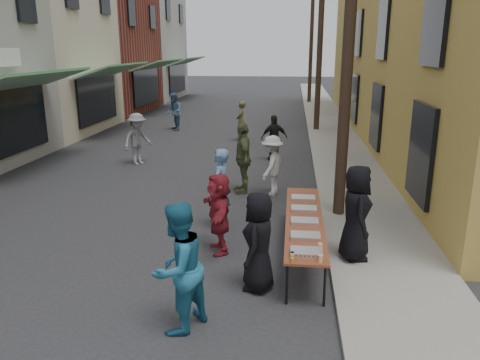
% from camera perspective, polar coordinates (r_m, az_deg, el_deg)
% --- Properties ---
extents(ground, '(120.00, 120.00, 0.00)m').
position_cam_1_polar(ground, '(9.15, -14.57, -9.80)').
color(ground, '#28282B').
rests_on(ground, ground).
extents(sidewalk, '(2.20, 60.00, 0.10)m').
position_cam_1_polar(sidewalk, '(23.06, 11.00, 5.97)').
color(sidewalk, gray).
rests_on(sidewalk, ground).
extents(storefront_row, '(8.00, 37.00, 9.00)m').
position_cam_1_polar(storefront_row, '(26.17, -24.61, 14.98)').
color(storefront_row, maroon).
rests_on(storefront_row, ground).
extents(utility_pole_near, '(0.26, 0.26, 9.00)m').
position_cam_1_polar(utility_pole_near, '(10.75, 13.29, 18.73)').
color(utility_pole_near, '#2D2116').
rests_on(utility_pole_near, ground).
extents(utility_pole_mid, '(0.26, 0.26, 9.00)m').
position_cam_1_polar(utility_pole_mid, '(22.71, 9.77, 17.16)').
color(utility_pole_mid, '#2D2116').
rests_on(utility_pole_mid, ground).
extents(utility_pole_far, '(0.26, 0.26, 9.00)m').
position_cam_1_polar(utility_pole_far, '(34.69, 8.70, 16.67)').
color(utility_pole_far, '#2D2116').
rests_on(utility_pole_far, ground).
extents(serving_table, '(0.70, 4.00, 0.75)m').
position_cam_1_polar(serving_table, '(9.03, 7.83, -4.86)').
color(serving_table, maroon).
rests_on(serving_table, ground).
extents(catering_tray_sausage, '(0.50, 0.33, 0.08)m').
position_cam_1_polar(catering_tray_sausage, '(7.48, 8.10, -8.75)').
color(catering_tray_sausage, maroon).
rests_on(catering_tray_sausage, serving_table).
extents(catering_tray_foil_b, '(0.50, 0.33, 0.08)m').
position_cam_1_polar(catering_tray_foil_b, '(8.07, 7.99, -6.84)').
color(catering_tray_foil_b, '#B2B2B7').
rests_on(catering_tray_foil_b, serving_table).
extents(catering_tray_buns, '(0.50, 0.33, 0.08)m').
position_cam_1_polar(catering_tray_buns, '(8.72, 7.89, -5.07)').
color(catering_tray_buns, tan).
rests_on(catering_tray_buns, serving_table).
extents(catering_tray_foil_d, '(0.50, 0.33, 0.08)m').
position_cam_1_polar(catering_tray_foil_d, '(9.38, 7.80, -3.56)').
color(catering_tray_foil_d, '#B2B2B7').
rests_on(catering_tray_foil_d, serving_table).
extents(catering_tray_buns_end, '(0.50, 0.33, 0.08)m').
position_cam_1_polar(catering_tray_buns_end, '(10.04, 7.73, -2.24)').
color(catering_tray_buns_end, tan).
rests_on(catering_tray_buns_end, serving_table).
extents(condiment_jar_a, '(0.07, 0.07, 0.08)m').
position_cam_1_polar(condiment_jar_a, '(7.20, 6.39, -9.69)').
color(condiment_jar_a, '#A57F26').
rests_on(condiment_jar_a, serving_table).
extents(condiment_jar_b, '(0.07, 0.07, 0.08)m').
position_cam_1_polar(condiment_jar_b, '(7.29, 6.39, -9.35)').
color(condiment_jar_b, '#A57F26').
rests_on(condiment_jar_b, serving_table).
extents(condiment_jar_c, '(0.07, 0.07, 0.08)m').
position_cam_1_polar(condiment_jar_c, '(7.38, 6.40, -9.02)').
color(condiment_jar_c, '#A57F26').
rests_on(condiment_jar_c, serving_table).
extents(cup_stack, '(0.08, 0.08, 0.12)m').
position_cam_1_polar(cup_stack, '(7.25, 9.76, -9.46)').
color(cup_stack, tan).
rests_on(cup_stack, serving_table).
extents(guest_front_a, '(0.67, 0.90, 1.67)m').
position_cam_1_polar(guest_front_a, '(7.69, 2.29, -7.51)').
color(guest_front_a, black).
rests_on(guest_front_a, ground).
extents(guest_front_b, '(0.50, 0.70, 1.79)m').
position_cam_1_polar(guest_front_b, '(10.30, -2.50, -1.05)').
color(guest_front_b, '#5379A1').
rests_on(guest_front_b, ground).
extents(guest_front_c, '(1.06, 1.15, 1.89)m').
position_cam_1_polar(guest_front_c, '(6.63, -7.58, -10.57)').
color(guest_front_c, '#216A8B').
rests_on(guest_front_c, ground).
extents(guest_front_d, '(0.89, 1.19, 1.64)m').
position_cam_1_polar(guest_front_d, '(12.64, 3.91, 1.77)').
color(guest_front_d, silver).
rests_on(guest_front_d, ground).
extents(guest_front_e, '(0.74, 1.22, 1.94)m').
position_cam_1_polar(guest_front_e, '(12.82, 0.35, 2.71)').
color(guest_front_e, '#545B34').
rests_on(guest_front_e, ground).
extents(guest_queue_back, '(0.88, 1.55, 1.59)m').
position_cam_1_polar(guest_queue_back, '(9.09, -2.60, -4.03)').
color(guest_queue_back, maroon).
rests_on(guest_queue_back, ground).
extents(server, '(0.64, 0.92, 1.77)m').
position_cam_1_polar(server, '(8.78, 13.96, -3.90)').
color(server, black).
rests_on(server, sidewalk).
extents(passerby_left, '(1.15, 1.31, 1.76)m').
position_cam_1_polar(passerby_left, '(16.39, -12.40, 4.91)').
color(passerby_left, gray).
rests_on(passerby_left, ground).
extents(passerby_mid, '(1.02, 0.64, 1.62)m').
position_cam_1_polar(passerby_mid, '(16.62, 4.20, 5.13)').
color(passerby_mid, black).
rests_on(passerby_mid, ground).
extents(passerby_right, '(0.50, 0.68, 1.72)m').
position_cam_1_polar(passerby_right, '(20.16, 0.13, 7.20)').
color(passerby_right, brown).
rests_on(passerby_right, ground).
extents(passerby_far, '(1.00, 1.09, 1.80)m').
position_cam_1_polar(passerby_far, '(23.06, -8.05, 8.24)').
color(passerby_far, '#4C6B93').
rests_on(passerby_far, ground).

